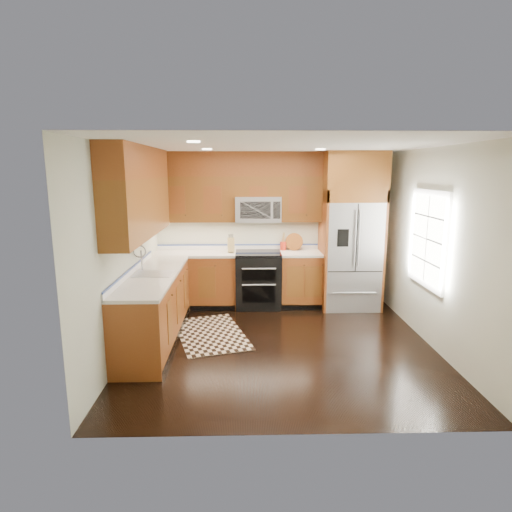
{
  "coord_description": "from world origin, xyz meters",
  "views": [
    {
      "loc": [
        -0.47,
        -5.39,
        2.3
      ],
      "look_at": [
        -0.31,
        0.6,
        1.1
      ],
      "focal_mm": 30.0,
      "sensor_mm": 36.0,
      "label": 1
    }
  ],
  "objects_px": {
    "range": "(258,280)",
    "refrigerator": "(351,231)",
    "knife_block": "(231,245)",
    "utensil_crock": "(283,244)",
    "rug": "(211,333)"
  },
  "relations": [
    {
      "from": "rug",
      "to": "refrigerator",
      "type": "bearing_deg",
      "value": 12.05
    },
    {
      "from": "refrigerator",
      "to": "rug",
      "type": "distance_m",
      "value": 2.89
    },
    {
      "from": "knife_block",
      "to": "utensil_crock",
      "type": "relative_size",
      "value": 1.01
    },
    {
      "from": "refrigerator",
      "to": "rug",
      "type": "bearing_deg",
      "value": -151.68
    },
    {
      "from": "refrigerator",
      "to": "knife_block",
      "type": "height_order",
      "value": "refrigerator"
    },
    {
      "from": "range",
      "to": "refrigerator",
      "type": "distance_m",
      "value": 1.76
    },
    {
      "from": "range",
      "to": "utensil_crock",
      "type": "relative_size",
      "value": 3.09
    },
    {
      "from": "refrigerator",
      "to": "knife_block",
      "type": "bearing_deg",
      "value": 177.44
    },
    {
      "from": "range",
      "to": "refrigerator",
      "type": "bearing_deg",
      "value": -1.4
    },
    {
      "from": "knife_block",
      "to": "utensil_crock",
      "type": "height_order",
      "value": "knife_block"
    },
    {
      "from": "range",
      "to": "knife_block",
      "type": "relative_size",
      "value": 3.06
    },
    {
      "from": "range",
      "to": "utensil_crock",
      "type": "bearing_deg",
      "value": 27.52
    },
    {
      "from": "utensil_crock",
      "to": "refrigerator",
      "type": "bearing_deg",
      "value": -13.53
    },
    {
      "from": "refrigerator",
      "to": "rug",
      "type": "xyz_separation_m",
      "value": [
        -2.27,
        -1.22,
        -1.3
      ]
    },
    {
      "from": "range",
      "to": "knife_block",
      "type": "distance_m",
      "value": 0.75
    }
  ]
}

